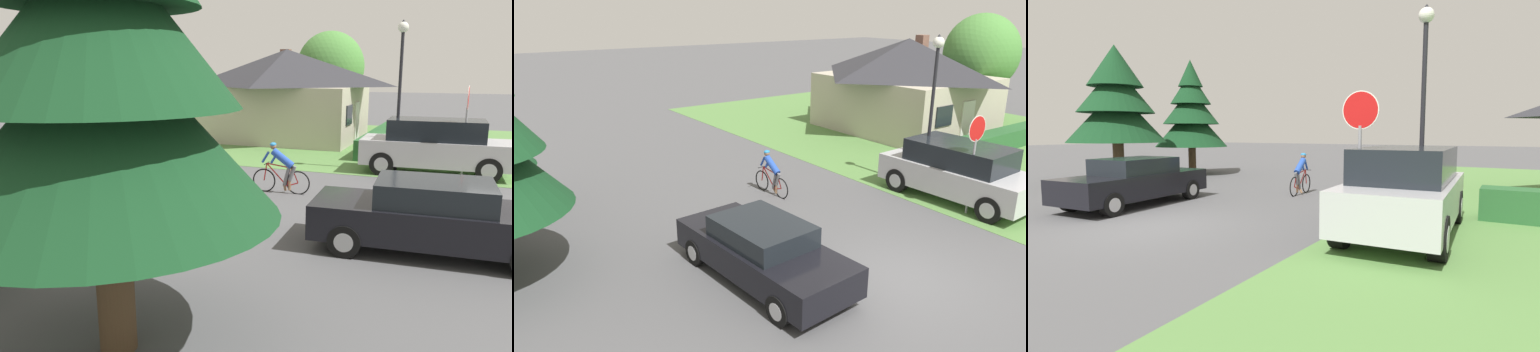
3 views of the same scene
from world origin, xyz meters
The scene contains 10 objects.
ground_plane centered at (0.00, 0.00, 0.00)m, with size 140.00×140.00×0.00m, color #515154.
grass_verge_right centered at (12.11, 4.00, 0.01)m, with size 16.00×36.00×0.01m, color #568442.
cottage_house centered at (11.94, 10.14, 2.37)m, with size 6.95×7.96×4.64m.
hedge_row centered at (11.20, 5.02, 0.41)m, with size 8.85×0.90×0.82m, color #285B2D.
sedan_left_lane centered at (-2.58, 1.84, 0.73)m, with size 2.15×4.81×1.45m.
cyclist centered at (0.83, 6.27, 0.72)m, with size 0.44×1.75×1.51m.
parked_suv_right centered at (5.48, 2.36, 0.97)m, with size 2.25×5.00×1.90m.
stop_sign centered at (4.74, 1.44, 2.19)m, with size 0.78×0.07×3.06m.
street_lamp centered at (5.52, 3.66, 3.63)m, with size 0.36×0.36×5.21m.
deciduous_tree_right centered at (16.53, 9.09, 3.68)m, with size 3.92×3.92×5.75m.
Camera 2 is at (-8.37, -6.66, 6.03)m, focal length 35.00 mm.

